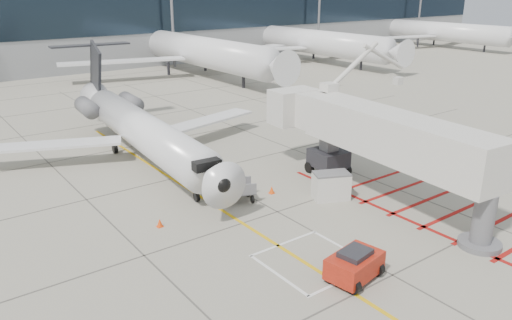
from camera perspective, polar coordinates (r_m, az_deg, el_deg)
ground_plane at (r=25.33m, az=8.21°, el=-9.00°), size 260.00×260.00×0.00m
regional_jet at (r=33.96m, az=-11.79°, el=4.82°), size 24.20×29.47×7.29m
jet_bridge at (r=28.84m, az=15.46°, el=1.63°), size 9.84×18.19×7.00m
pushback_tug at (r=22.11m, az=11.20°, el=-11.57°), size 2.70×1.94×1.44m
baggage_cart at (r=29.01m, az=-2.23°, el=-3.56°), size 2.38×1.94×1.30m
ground_power_unit at (r=29.60m, az=8.58°, el=-2.94°), size 2.38×1.95×1.63m
cone_nose at (r=26.69m, az=-10.95°, el=-7.06°), size 0.33×0.33×0.45m
cone_side at (r=30.26m, az=1.80°, el=-3.41°), size 0.34×0.34×0.47m
terminal_building at (r=89.57m, az=-20.36°, el=15.09°), size 180.00×28.00×14.00m
terminal_glass_band at (r=76.20m, az=-17.21°, el=15.61°), size 180.00×0.10×6.00m
bg_aircraft_c at (r=71.01m, az=-7.24°, el=14.45°), size 35.96×39.95×11.99m
bg_aircraft_d at (r=83.78m, az=6.17°, el=15.03°), size 34.23×38.03×11.41m
bg_aircraft_e at (r=109.78m, az=19.92°, el=14.93°), size 32.86×36.51×10.95m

